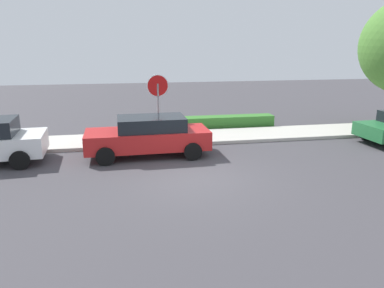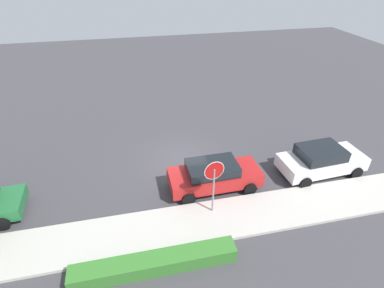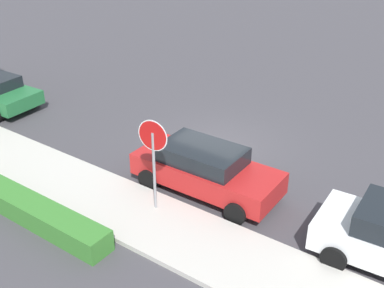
# 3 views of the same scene
# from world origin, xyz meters

# --- Properties ---
(ground_plane) EXTENTS (60.00, 60.00, 0.00)m
(ground_plane) POSITION_xyz_m (0.00, 0.00, 0.00)
(ground_plane) COLOR #423F44
(sidewalk_curb) EXTENTS (32.00, 2.31, 0.14)m
(sidewalk_curb) POSITION_xyz_m (0.00, 4.86, 0.07)
(sidewalk_curb) COLOR beige
(sidewalk_curb) RESTS_ON ground_plane
(stop_sign) EXTENTS (0.88, 0.13, 2.84)m
(stop_sign) POSITION_xyz_m (-0.63, 4.35, 1.98)
(stop_sign) COLOR gray
(stop_sign) RESTS_ON ground_plane
(parked_car_red) EXTENTS (4.49, 2.02, 1.46)m
(parked_car_red) POSITION_xyz_m (-1.17, 2.66, 0.76)
(parked_car_red) COLOR red
(parked_car_red) RESTS_ON ground_plane
(parked_car_white) EXTENTS (4.53, 2.28, 1.55)m
(parked_car_white) POSITION_xyz_m (-6.97, 2.70, 0.79)
(parked_car_white) COLOR white
(parked_car_white) RESTS_ON ground_plane
(front_yard_hedge) EXTENTS (6.08, 0.77, 0.61)m
(front_yard_hedge) POSITION_xyz_m (2.21, 6.62, 0.31)
(front_yard_hedge) COLOR #387A2D
(front_yard_hedge) RESTS_ON ground_plane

